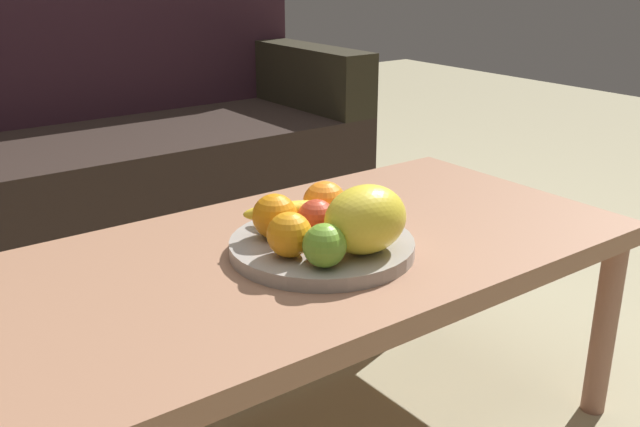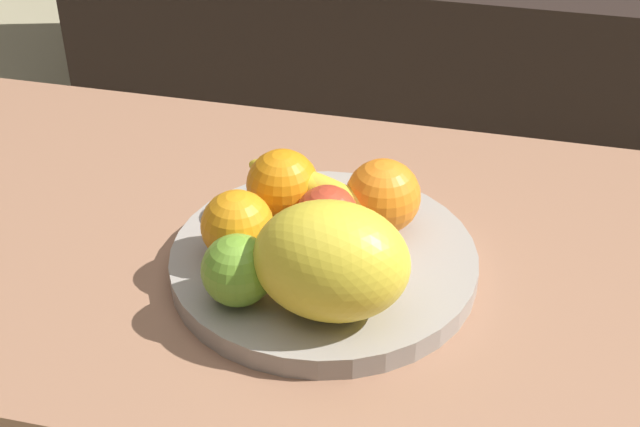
{
  "view_description": "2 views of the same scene",
  "coord_description": "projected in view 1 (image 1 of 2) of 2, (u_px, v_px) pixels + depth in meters",
  "views": [
    {
      "loc": [
        -0.7,
        -0.97,
        0.94
      ],
      "look_at": [
        -0.0,
        -0.04,
        0.51
      ],
      "focal_mm": 40.29,
      "sensor_mm": 36.0,
      "label": 1
    },
    {
      "loc": [
        0.17,
        -0.78,
        1.04
      ],
      "look_at": [
        -0.0,
        -0.04,
        0.51
      ],
      "focal_mm": 50.52,
      "sensor_mm": 36.0,
      "label": 2
    }
  ],
  "objects": [
    {
      "name": "coffee_table",
      "position": [
        310.0,
        269.0,
        1.31
      ],
      "size": [
        1.21,
        0.61,
        0.44
      ],
      "color": "#98694E",
      "rests_on": "ground_plane"
    },
    {
      "name": "couch",
      "position": [
        97.0,
        159.0,
        2.33
      ],
      "size": [
        1.7,
        0.7,
        0.9
      ],
      "color": "black",
      "rests_on": "ground_plane"
    },
    {
      "name": "fruit_bowl",
      "position": [
        320.0,
        247.0,
        1.26
      ],
      "size": [
        0.33,
        0.33,
        0.03
      ],
      "primitive_type": "cylinder",
      "color": "#9D958C",
      "rests_on": "coffee_table"
    },
    {
      "name": "melon_large_front",
      "position": [
        366.0,
        219.0,
        1.19
      ],
      "size": [
        0.15,
        0.12,
        0.12
      ],
      "primitive_type": "ellipsoid",
      "rotation": [
        0.0,
        0.0,
        0.01
      ],
      "color": "yellow",
      "rests_on": "fruit_bowl"
    },
    {
      "name": "orange_front",
      "position": [
        325.0,
        203.0,
        1.32
      ],
      "size": [
        0.08,
        0.08,
        0.08
      ],
      "primitive_type": "sphere",
      "color": "orange",
      "rests_on": "fruit_bowl"
    },
    {
      "name": "orange_left",
      "position": [
        275.0,
        216.0,
        1.26
      ],
      "size": [
        0.08,
        0.08,
        0.08
      ],
      "primitive_type": "sphere",
      "color": "orange",
      "rests_on": "fruit_bowl"
    },
    {
      "name": "orange_right",
      "position": [
        290.0,
        235.0,
        1.18
      ],
      "size": [
        0.08,
        0.08,
        0.08
      ],
      "primitive_type": "sphere",
      "color": "orange",
      "rests_on": "fruit_bowl"
    },
    {
      "name": "apple_front",
      "position": [
        315.0,
        219.0,
        1.26
      ],
      "size": [
        0.07,
        0.07,
        0.07
      ],
      "primitive_type": "sphere",
      "color": "#BA3922",
      "rests_on": "fruit_bowl"
    },
    {
      "name": "apple_left",
      "position": [
        325.0,
        245.0,
        1.14
      ],
      "size": [
        0.07,
        0.07,
        0.07
      ],
      "primitive_type": "sphere",
      "color": "#6CA02E",
      "rests_on": "fruit_bowl"
    },
    {
      "name": "banana_bunch",
      "position": [
        290.0,
        217.0,
        1.28
      ],
      "size": [
        0.18,
        0.15,
        0.06
      ],
      "color": "gold",
      "rests_on": "fruit_bowl"
    }
  ]
}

